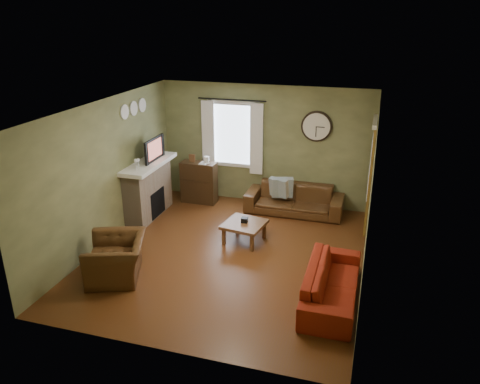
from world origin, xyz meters
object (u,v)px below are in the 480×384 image
(sofa_red, at_px, (332,283))
(armchair, at_px, (116,258))
(bookshelf, at_px, (199,182))
(sofa_brown, at_px, (294,199))
(coffee_table, at_px, (244,232))

(sofa_red, bearing_deg, armchair, 95.50)
(bookshelf, bearing_deg, sofa_brown, 0.41)
(sofa_brown, xyz_separation_m, coffee_table, (-0.64, -1.59, -0.11))
(armchair, distance_m, coffee_table, 2.40)
(sofa_red, distance_m, armchair, 3.40)
(bookshelf, distance_m, coffee_table, 2.19)
(sofa_red, bearing_deg, sofa_brown, 20.28)
(bookshelf, distance_m, sofa_brown, 2.15)
(sofa_brown, height_order, sofa_red, sofa_brown)
(bookshelf, xyz_separation_m, sofa_brown, (2.14, 0.02, -0.17))
(bookshelf, relative_size, coffee_table, 1.30)
(sofa_brown, bearing_deg, armchair, -124.00)
(sofa_brown, bearing_deg, sofa_red, -69.72)
(sofa_brown, xyz_separation_m, armchair, (-2.26, -3.35, 0.03))
(bookshelf, height_order, coffee_table, bookshelf)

